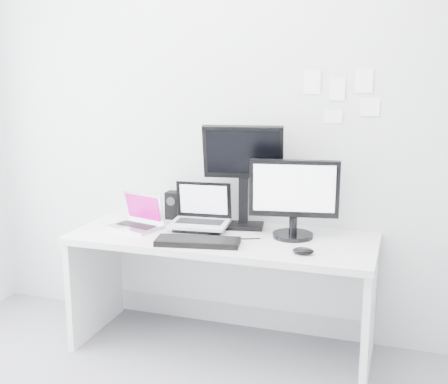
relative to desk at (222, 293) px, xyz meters
The scene contains 14 objects.
back_wall 1.05m from the desk, 90.00° to the left, with size 3.60×3.60×0.00m, color silver.
desk is the anchor object (origin of this frame).
macbook 0.74m from the desk, behind, with size 0.30×0.23×0.23m, color #A8A8AC.
speaker 0.68m from the desk, 146.91° to the left, with size 0.09×0.09×0.18m, color black.
dell_laptop 0.54m from the desk, 157.45° to the left, with size 0.35×0.27×0.29m, color silver.
rear_monitor 0.73m from the desk, 71.97° to the left, with size 0.48×0.17×0.66m, color black.
samsung_monitor 0.73m from the desk, 13.48° to the left, with size 0.52×0.24×0.48m, color black.
keyboard 0.44m from the desk, 110.05° to the right, with size 0.47×0.17×0.03m, color black.
mouse 0.68m from the desk, 20.54° to the right, with size 0.12×0.07×0.04m, color black.
wall_note_0 1.38m from the desk, 37.40° to the left, with size 0.10×0.00×0.14m, color white.
wall_note_1 1.40m from the desk, 29.83° to the left, with size 0.09×0.00×0.13m, color white.
wall_note_2 1.51m from the desk, 24.64° to the left, with size 0.10×0.00×0.14m, color white.
wall_note_3 1.25m from the desk, 30.67° to the left, with size 0.11×0.00×0.08m, color white.
wall_note_4 1.41m from the desk, 23.55° to the left, with size 0.11×0.00×0.10m, color white.
Camera 1 is at (1.02, -1.83, 1.70)m, focal length 45.72 mm.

